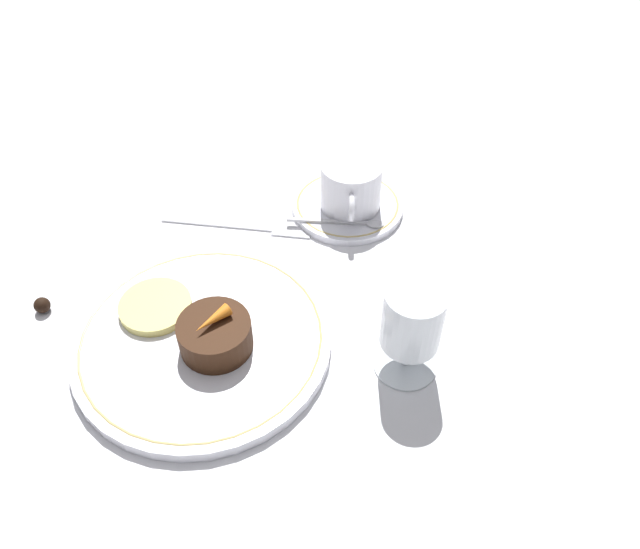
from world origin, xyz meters
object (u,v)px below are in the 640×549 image
(dessert_cake, at_px, (215,335))
(dinner_plate, at_px, (203,340))
(wine_glass, at_px, (412,324))
(fork, at_px, (253,227))
(coffee_cup, at_px, (351,185))

(dessert_cake, bearing_deg, dinner_plate, -122.71)
(dinner_plate, relative_size, wine_glass, 2.50)
(fork, bearing_deg, dessert_cake, -4.74)
(wine_glass, height_order, fork, wine_glass)
(coffee_cup, relative_size, wine_glass, 0.95)
(dinner_plate, bearing_deg, fork, 169.63)
(fork, bearing_deg, dinner_plate, -10.37)
(dessert_cake, bearing_deg, wine_glass, 87.07)
(wine_glass, xyz_separation_m, fork, (-0.21, -0.18, -0.07))
(dinner_plate, distance_m, coffee_cup, 0.28)
(dinner_plate, height_order, wine_glass, wine_glass)
(coffee_cup, distance_m, dessert_cake, 0.28)
(wine_glass, bearing_deg, fork, -139.37)
(coffee_cup, height_order, dessert_cake, coffee_cup)
(dinner_plate, relative_size, fork, 1.40)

